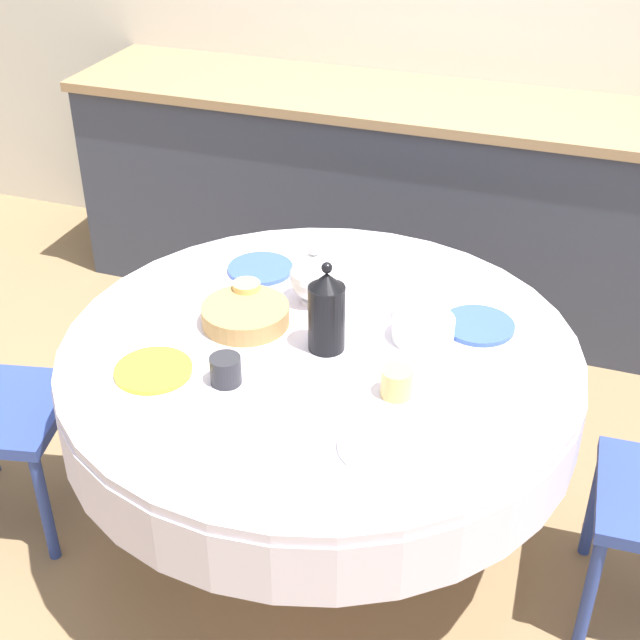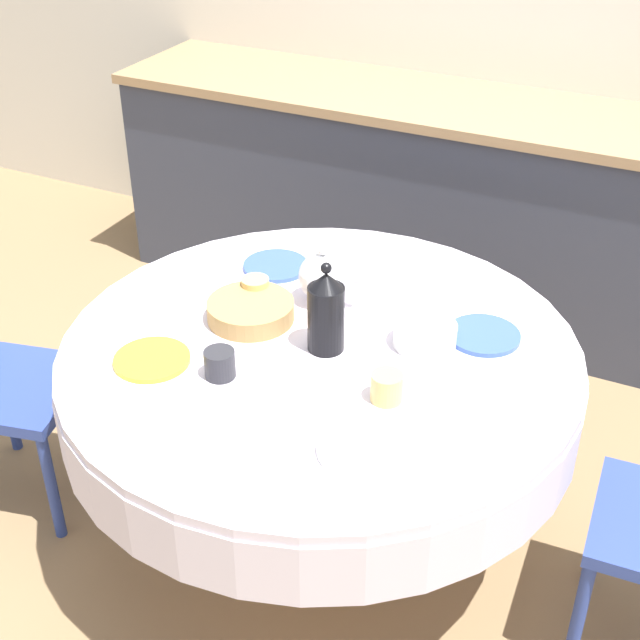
# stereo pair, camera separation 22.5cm
# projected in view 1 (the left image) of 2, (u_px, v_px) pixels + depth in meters

# --- Properties ---
(ground_plane) EXTENTS (12.00, 12.00, 0.00)m
(ground_plane) POSITION_uv_depth(u_px,v_px,m) (320.00, 537.00, 2.84)
(ground_plane) COLOR #8E704C
(kitchen_counter) EXTENTS (3.24, 0.64, 0.93)m
(kitchen_counter) POSITION_uv_depth(u_px,v_px,m) (442.00, 206.00, 3.83)
(kitchen_counter) COLOR #383D4C
(kitchen_counter) RESTS_ON ground_plane
(dining_table) EXTENTS (1.44, 1.44, 0.74)m
(dining_table) POSITION_uv_depth(u_px,v_px,m) (320.00, 380.00, 2.51)
(dining_table) COLOR tan
(dining_table) RESTS_ON ground_plane
(plate_near_left) EXTENTS (0.21, 0.21, 0.01)m
(plate_near_left) POSITION_uv_depth(u_px,v_px,m) (153.00, 370.00, 2.33)
(plate_near_left) COLOR yellow
(plate_near_left) RESTS_ON dining_table
(cup_near_left) EXTENTS (0.08, 0.08, 0.08)m
(cup_near_left) POSITION_uv_depth(u_px,v_px,m) (226.00, 370.00, 2.28)
(cup_near_left) COLOR #28282D
(cup_near_left) RESTS_ON dining_table
(plate_near_right) EXTENTS (0.21, 0.21, 0.01)m
(plate_near_right) POSITION_uv_depth(u_px,v_px,m) (381.00, 446.00, 2.07)
(plate_near_right) COLOR white
(plate_near_right) RESTS_ON dining_table
(cup_near_right) EXTENTS (0.08, 0.08, 0.08)m
(cup_near_right) POSITION_uv_depth(u_px,v_px,m) (397.00, 382.00, 2.23)
(cup_near_right) COLOR #DBB766
(cup_near_right) RESTS_ON dining_table
(plate_far_left) EXTENTS (0.21, 0.21, 0.01)m
(plate_far_left) POSITION_uv_depth(u_px,v_px,m) (260.00, 269.00, 2.79)
(plate_far_left) COLOR #3856AD
(plate_far_left) RESTS_ON dining_table
(cup_far_left) EXTENTS (0.08, 0.08, 0.08)m
(cup_far_left) POSITION_uv_depth(u_px,v_px,m) (247.00, 294.00, 2.60)
(cup_far_left) COLOR #DBB766
(cup_far_left) RESTS_ON dining_table
(plate_far_right) EXTENTS (0.21, 0.21, 0.01)m
(plate_far_right) POSITION_uv_depth(u_px,v_px,m) (478.00, 325.00, 2.51)
(plate_far_right) COLOR #3856AD
(plate_far_right) RESTS_ON dining_table
(cup_far_right) EXTENTS (0.08, 0.08, 0.08)m
(cup_far_right) POSITION_uv_depth(u_px,v_px,m) (414.00, 308.00, 2.53)
(cup_far_right) COLOR white
(cup_far_right) RESTS_ON dining_table
(coffee_carafe) EXTENTS (0.10, 0.10, 0.26)m
(coffee_carafe) POSITION_uv_depth(u_px,v_px,m) (327.00, 312.00, 2.37)
(coffee_carafe) COLOR black
(coffee_carafe) RESTS_ON dining_table
(teapot) EXTENTS (0.20, 0.14, 0.19)m
(teapot) POSITION_uv_depth(u_px,v_px,m) (315.00, 277.00, 2.59)
(teapot) COLOR white
(teapot) RESTS_ON dining_table
(bread_basket) EXTENTS (0.25, 0.25, 0.06)m
(bread_basket) POSITION_uv_depth(u_px,v_px,m) (245.00, 315.00, 2.52)
(bread_basket) COLOR #AD844C
(bread_basket) RESTS_ON dining_table
(fruit_bowl) EXTENTS (0.17, 0.17, 0.07)m
(fruit_bowl) POSITION_uv_depth(u_px,v_px,m) (423.00, 328.00, 2.45)
(fruit_bowl) COLOR silver
(fruit_bowl) RESTS_ON dining_table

